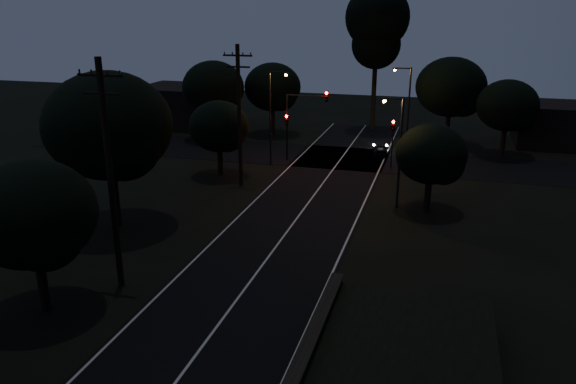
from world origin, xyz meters
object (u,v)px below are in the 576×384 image
Objects in this scene: car at (380,149)px; signal_mast at (306,113)px; streetlight_c at (398,145)px; utility_pole_mid at (110,174)px; tall_pine at (377,26)px; utility_pole_far at (239,114)px; streetlight_a at (272,112)px; signal_left at (287,129)px; signal_right at (393,135)px; streetlight_b at (406,106)px.

signal_mast is at bearing 26.53° from car.
utility_pole_mid is at bearing -128.26° from streetlight_c.
tall_pine reaches higher than signal_mast.
utility_pole_far is 6.10m from streetlight_a.
signal_mast is (1.69, 0.00, 1.50)m from signal_left.
tall_pine is 3.74× the size of signal_right.
utility_pole_mid is 25.22m from signal_mast.
streetlight_c is (10.43, -9.99, 1.51)m from signal_left.
utility_pole_mid is 2.68× the size of signal_left.
streetlight_b is (11.31, 29.00, -1.10)m from utility_pole_mid.
tall_pine is 15.30m from car.
utility_pole_mid is 40.95m from tall_pine.
signal_mast is 3.13m from streetlight_a.
utility_pole_far reaches higher than streetlight_b.
signal_left is at bearing 136.24° from streetlight_c.
tall_pine is 26.33m from streetlight_c.
signal_right is 4.45m from streetlight_b.
streetlight_c is (11.14, -8.00, -0.29)m from streetlight_a.
signal_right is 0.51× the size of streetlight_b.
streetlight_c is at bearing 51.74° from utility_pole_mid.
streetlight_b is (0.71, 4.01, 1.80)m from signal_right.
utility_pole_mid is 1.38× the size of streetlight_b.
streetlight_b is at bearing 46.70° from utility_pole_far.
tall_pine is 18.00m from signal_left.
signal_mast is at bearing -154.01° from streetlight_b.
utility_pole_mid is at bearing -91.73° from streetlight_a.
car is at bearing 27.83° from signal_left.
utility_pole_mid is 31.15m from streetlight_b.
signal_left is 0.55× the size of streetlight_c.
signal_left is at bearing 80.06° from utility_pole_far.
tall_pine is at bearing 100.93° from streetlight_c.
signal_right is 4.92m from car.
streetlight_b is 1.07× the size of streetlight_c.
utility_pole_far is at bearing 90.00° from utility_pole_mid.
signal_right is 1.32× the size of car.
car is at bearing 52.77° from utility_pole_far.
car is at bearing 100.56° from streetlight_c.
streetlight_b is at bearing 80.00° from signal_right.
tall_pine reaches higher than utility_pole_far.
signal_mast is at bearing 179.97° from signal_right.
tall_pine is at bearing 69.64° from streetlight_a.
utility_pole_far reaches higher than signal_left.
utility_pole_far is 1.31× the size of streetlight_b.
tall_pine is (7.00, 23.00, 5.56)m from utility_pole_far.
utility_pole_far is at bearing 170.40° from streetlight_c.
signal_right is (10.60, 24.99, -2.90)m from utility_pole_mid.
streetlight_b is at bearing 29.48° from streetlight_a.
streetlight_c is (11.83, 15.00, -1.39)m from utility_pole_mid.
signal_mast is 0.78× the size of streetlight_b.
streetlight_b is at bearing 25.99° from signal_mast.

